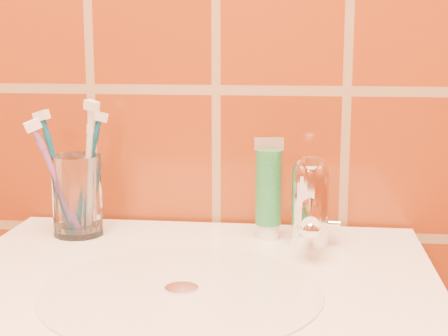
# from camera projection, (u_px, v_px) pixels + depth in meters

# --- Properties ---
(glass_tumbler) EXTENTS (0.08, 0.08, 0.11)m
(glass_tumbler) POSITION_uv_depth(u_px,v_px,m) (78.00, 195.00, 0.93)
(glass_tumbler) COLOR white
(glass_tumbler) RESTS_ON pedestal_sink
(toothpaste_tube) EXTENTS (0.04, 0.03, 0.14)m
(toothpaste_tube) POSITION_uv_depth(u_px,v_px,m) (268.00, 192.00, 0.91)
(toothpaste_tube) COLOR white
(toothpaste_tube) RESTS_ON pedestal_sink
(faucet) EXTENTS (0.05, 0.11, 0.12)m
(faucet) POSITION_uv_depth(u_px,v_px,m) (310.00, 198.00, 0.87)
(faucet) COLOR white
(faucet) RESTS_ON pedestal_sink
(toothbrush_0) EXTENTS (0.08, 0.07, 0.20)m
(toothbrush_0) POSITION_uv_depth(u_px,v_px,m) (88.00, 169.00, 0.92)
(toothbrush_0) COLOR silver
(toothbrush_0) RESTS_ON glass_tumbler
(toothbrush_1) EXTENTS (0.13, 0.12, 0.18)m
(toothbrush_1) POSITION_uv_depth(u_px,v_px,m) (57.00, 180.00, 0.90)
(toothbrush_1) COLOR #7F4696
(toothbrush_1) RESTS_ON glass_tumbler
(toothbrush_2) EXTENTS (0.11, 0.11, 0.18)m
(toothbrush_2) POSITION_uv_depth(u_px,v_px,m) (88.00, 173.00, 0.94)
(toothbrush_2) COLOR navy
(toothbrush_2) RESTS_ON glass_tumbler
(toothbrush_3) EXTENTS (0.10, 0.09, 0.18)m
(toothbrush_3) POSITION_uv_depth(u_px,v_px,m) (58.00, 174.00, 0.92)
(toothbrush_3) COLOR navy
(toothbrush_3) RESTS_ON glass_tumbler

